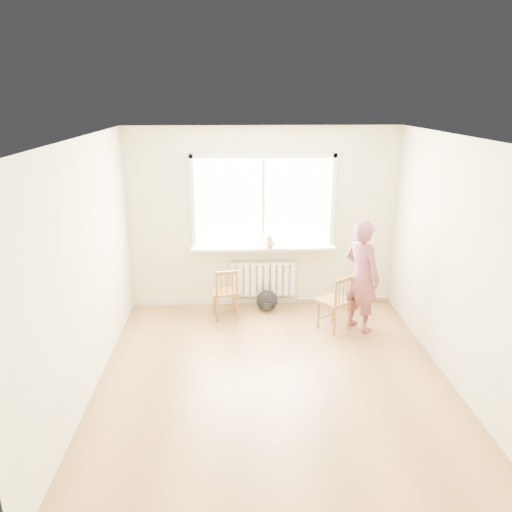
{
  "coord_description": "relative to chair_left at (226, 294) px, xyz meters",
  "views": [
    {
      "loc": [
        -0.43,
        -4.96,
        3.11
      ],
      "look_at": [
        -0.15,
        1.2,
        1.11
      ],
      "focal_mm": 35.0,
      "sensor_mm": 36.0,
      "label": 1
    }
  ],
  "objects": [
    {
      "name": "chair_left",
      "position": [
        0.0,
        0.0,
        0.0
      ],
      "size": [
        0.44,
        0.42,
        0.77
      ],
      "rotation": [
        0.0,
        0.0,
        3.31
      ],
      "color": "olive",
      "rests_on": "floor"
    },
    {
      "name": "baseboard",
      "position": [
        0.56,
        0.55,
        -0.35
      ],
      "size": [
        4.0,
        0.03,
        0.08
      ],
      "primitive_type": "cube",
      "color": "beige",
      "rests_on": "ground"
    },
    {
      "name": "window",
      "position": [
        0.56,
        0.54,
        1.27
      ],
      "size": [
        2.12,
        0.05,
        1.42
      ],
      "color": "white",
      "rests_on": "back_wall"
    },
    {
      "name": "backpack",
      "position": [
        0.61,
        0.27,
        -0.23
      ],
      "size": [
        0.32,
        0.24,
        0.32
      ],
      "primitive_type": "ellipsoid",
      "rotation": [
        0.0,
        0.0,
        -0.02
      ],
      "color": "black",
      "rests_on": "floor"
    },
    {
      "name": "heating_pipe",
      "position": [
        1.81,
        0.51,
        -0.31
      ],
      "size": [
        1.4,
        0.04,
        0.04
      ],
      "primitive_type": "cylinder",
      "rotation": [
        0.0,
        1.57,
        0.0
      ],
      "color": "silver",
      "rests_on": "back_wall"
    },
    {
      "name": "cat",
      "position": [
        0.65,
        0.37,
        0.67
      ],
      "size": [
        0.21,
        0.41,
        0.27
      ],
      "rotation": [
        0.0,
        0.0,
        -0.13
      ],
      "color": "beige",
      "rests_on": "windowsill"
    },
    {
      "name": "back_wall",
      "position": [
        0.56,
        0.57,
        0.96
      ],
      "size": [
        4.0,
        0.01,
        2.7
      ],
      "primitive_type": "cube",
      "color": "beige",
      "rests_on": "ground"
    },
    {
      "name": "radiator",
      "position": [
        0.56,
        0.47,
        0.05
      ],
      "size": [
        1.0,
        0.12,
        0.55
      ],
      "color": "white",
      "rests_on": "back_wall"
    },
    {
      "name": "windowsill",
      "position": [
        0.56,
        0.46,
        0.54
      ],
      "size": [
        2.15,
        0.22,
        0.04
      ],
      "primitive_type": "cube",
      "color": "white",
      "rests_on": "back_wall"
    },
    {
      "name": "chair_right",
      "position": [
        1.52,
        -0.43,
        0.01
      ],
      "size": [
        0.54,
        0.53,
        0.79
      ],
      "rotation": [
        0.0,
        0.0,
        3.78
      ],
      "color": "olive",
      "rests_on": "floor"
    },
    {
      "name": "ceiling",
      "position": [
        0.56,
        -1.68,
        2.31
      ],
      "size": [
        4.5,
        4.5,
        0.0
      ],
      "primitive_type": "plane",
      "rotation": [
        3.14,
        0.0,
        0.0
      ],
      "color": "white",
      "rests_on": "back_wall"
    },
    {
      "name": "floor",
      "position": [
        0.56,
        -1.68,
        -0.39
      ],
      "size": [
        4.5,
        4.5,
        0.0
      ],
      "primitive_type": "plane",
      "color": "#9D6E40",
      "rests_on": "ground"
    },
    {
      "name": "person",
      "position": [
        1.85,
        -0.4,
        0.38
      ],
      "size": [
        0.63,
        0.67,
        1.55
      ],
      "primitive_type": "imported",
      "rotation": [
        0.0,
        0.0,
        2.19
      ],
      "color": "#BC3E51",
      "rests_on": "floor"
    }
  ]
}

